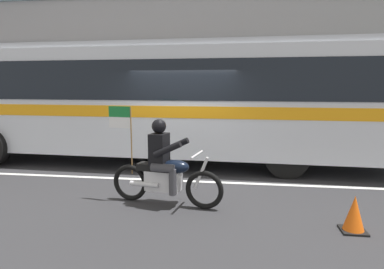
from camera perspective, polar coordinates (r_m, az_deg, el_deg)
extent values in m
plane|color=#2B2B2D|center=(8.29, -1.55, -6.72)|extent=(60.00, 60.00, 0.00)
cube|color=#B7B2A8|center=(13.22, 2.11, -0.67)|extent=(28.00, 3.80, 0.15)
cube|color=silver|center=(7.72, -2.29, -7.84)|extent=(26.60, 0.14, 0.01)
cube|color=gray|center=(15.57, 3.13, 18.05)|extent=(28.00, 0.80, 9.54)
cube|color=#4C606B|center=(14.95, 2.93, 12.92)|extent=(25.76, 0.10, 1.40)
cube|color=silver|center=(9.43, -7.33, 5.72)|extent=(13.22, 3.08, 2.70)
cube|color=black|center=(9.42, -7.40, 9.06)|extent=(12.17, 3.07, 0.96)
cube|color=orange|center=(9.44, -7.31, 4.51)|extent=(12.96, 3.10, 0.28)
cube|color=#ADB1BA|center=(9.47, -7.50, 14.27)|extent=(12.95, 2.94, 0.16)
cylinder|color=black|center=(8.16, 15.78, -3.53)|extent=(1.04, 0.30, 1.04)
torus|color=black|center=(5.95, 2.10, -9.37)|extent=(0.70, 0.21, 0.69)
torus|color=black|center=(6.48, -10.46, -8.02)|extent=(0.70, 0.21, 0.69)
cube|color=silver|center=(6.17, -4.90, -7.78)|extent=(0.68, 0.39, 0.36)
ellipsoid|color=black|center=(6.01, -2.72, -5.44)|extent=(0.52, 0.36, 0.24)
cube|color=black|center=(6.19, -6.64, -5.46)|extent=(0.60, 0.35, 0.12)
cylinder|color=silver|center=(5.89, 1.55, -6.53)|extent=(0.28, 0.10, 0.58)
cylinder|color=silver|center=(5.83, 0.81, -3.43)|extent=(0.15, 0.64, 0.04)
cylinder|color=silver|center=(6.16, -8.07, -8.34)|extent=(0.56, 0.18, 0.09)
cube|color=black|center=(6.06, -5.58, -2.44)|extent=(0.34, 0.40, 0.56)
sphere|color=black|center=(6.00, -5.63, 1.41)|extent=(0.26, 0.26, 0.26)
cylinder|color=#38383D|center=(6.23, -3.69, -4.94)|extent=(0.44, 0.22, 0.15)
cylinder|color=#38383D|center=(6.23, -2.12, -7.21)|extent=(0.13, 0.13, 0.46)
cylinder|color=#38383D|center=(5.91, -4.98, -5.70)|extent=(0.44, 0.22, 0.15)
cylinder|color=#38383D|center=(5.91, -3.32, -8.10)|extent=(0.13, 0.13, 0.46)
cylinder|color=black|center=(6.15, -2.79, -1.88)|extent=(0.53, 0.20, 0.32)
cylinder|color=black|center=(5.78, -4.18, -2.55)|extent=(0.53, 0.20, 0.32)
cylinder|color=olive|center=(6.28, -10.25, -1.00)|extent=(0.02, 0.02, 1.25)
cube|color=#197233|center=(6.33, -12.22, 3.80)|extent=(0.44, 0.09, 0.20)
cube|color=white|center=(6.35, -12.16, 2.00)|extent=(0.44, 0.09, 0.20)
cylinder|color=#4C8C3F|center=(11.98, 18.74, -0.30)|extent=(0.22, 0.22, 0.58)
sphere|color=#4C8C3F|center=(11.94, 18.82, 1.41)|extent=(0.20, 0.20, 0.20)
cylinder|color=#4C8C3F|center=(11.84, 18.87, -0.26)|extent=(0.09, 0.10, 0.09)
cone|color=#EA590F|center=(5.64, 25.83, -12.02)|extent=(0.32, 0.32, 0.55)
cube|color=black|center=(5.73, 25.66, -14.46)|extent=(0.36, 0.36, 0.03)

